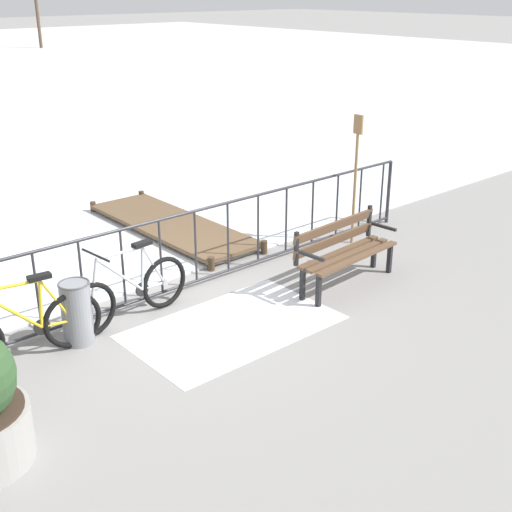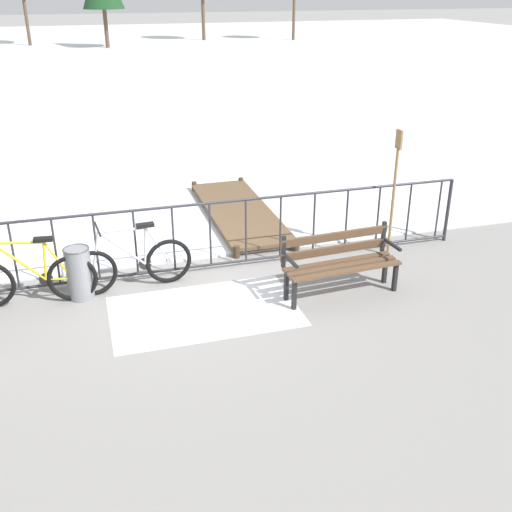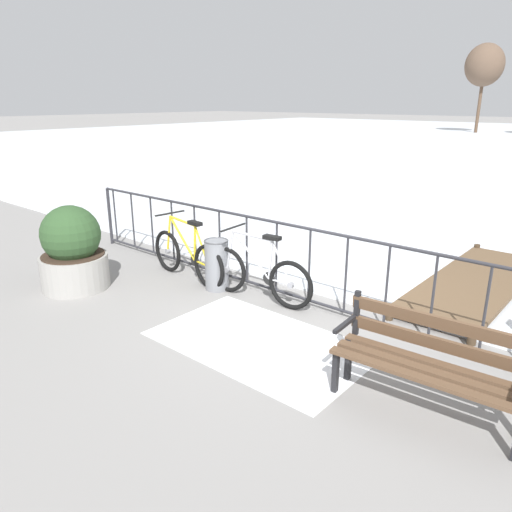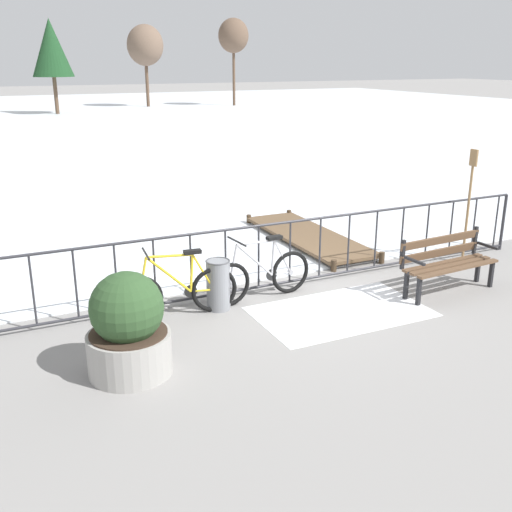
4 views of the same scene
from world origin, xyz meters
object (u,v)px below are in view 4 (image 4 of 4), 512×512
object	(u,v)px
trash_bin	(218,284)
planter_with_shrub	(128,328)
bicycle_near_railing	(261,276)
park_bench	(447,259)
bicycle_second	(178,292)
oar_upright	(469,199)

from	to	relation	value
trash_bin	planter_with_shrub	bearing A→B (deg)	-141.23
bicycle_near_railing	park_bench	bearing A→B (deg)	-18.66
park_bench	trash_bin	world-z (taller)	park_bench
bicycle_second	trash_bin	bearing A→B (deg)	1.29
bicycle_second	planter_with_shrub	xyz separation A→B (m)	(-0.99, -1.27, 0.18)
planter_with_shrub	oar_upright	bearing A→B (deg)	12.37
planter_with_shrub	bicycle_second	bearing A→B (deg)	52.04
planter_with_shrub	oar_upright	distance (m)	6.45
trash_bin	bicycle_near_railing	bearing A→B (deg)	5.31
bicycle_near_railing	trash_bin	size ratio (longest dim) A/B	2.33
trash_bin	oar_upright	world-z (taller)	oar_upright
trash_bin	oar_upright	distance (m)	4.73
bicycle_near_railing	oar_upright	world-z (taller)	oar_upright
planter_with_shrub	trash_bin	size ratio (longest dim) A/B	1.65
bicycle_second	trash_bin	distance (m)	0.61
planter_with_shrub	oar_upright	world-z (taller)	oar_upright
park_bench	oar_upright	xyz separation A→B (m)	(1.27, 0.94, 0.63)
park_bench	oar_upright	size ratio (longest dim) A/B	0.82
bicycle_near_railing	park_bench	distance (m)	2.85
bicycle_near_railing	oar_upright	bearing A→B (deg)	0.35
bicycle_near_railing	planter_with_shrub	world-z (taller)	planter_with_shrub
bicycle_second	trash_bin	world-z (taller)	bicycle_second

